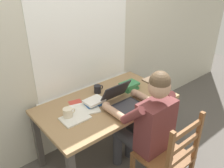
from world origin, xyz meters
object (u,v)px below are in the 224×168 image
wooden_chair (168,158)px  laptop (122,101)px  desk (107,109)px  computer_mouse (142,96)px  coffee_mug_dark (98,89)px  book_stack_main (130,86)px  coffee_mug_white (68,113)px  book_stack_side (94,102)px  seated_person (146,123)px  landscape_photo_print (75,102)px

wooden_chair → laptop: size_ratio=2.74×
desk → laptop: bearing=-60.4°
computer_mouse → coffee_mug_dark: coffee_mug_dark is taller
computer_mouse → book_stack_main: size_ratio=0.49×
laptop → coffee_mug_white: laptop is taller
desk → book_stack_side: book_stack_side is taller
seated_person → computer_mouse: seated_person is taller
seated_person → book_stack_side: bearing=114.4°
laptop → landscape_photo_print: 0.48m
wooden_chair → laptop: (-0.02, 0.60, 0.31)m
wooden_chair → landscape_photo_print: wooden_chair is taller
book_stack_side → coffee_mug_white: bearing=-176.0°
computer_mouse → coffee_mug_white: 0.80m
laptop → computer_mouse: (0.26, -0.03, -0.03)m
seated_person → laptop: seated_person is taller
book_stack_side → coffee_mug_dark: bearing=44.3°
book_stack_side → book_stack_main: bearing=0.1°
desk → computer_mouse: computer_mouse is taller
seated_person → book_stack_main: seated_person is taller
book_stack_main → coffee_mug_white: bearing=-178.4°
desk → book_stack_side: (-0.13, 0.04, 0.12)m
wooden_chair → computer_mouse: 0.68m
desk → computer_mouse: bearing=-26.8°
coffee_mug_white → book_stack_side: 0.31m
desk → wooden_chair: (0.10, -0.74, -0.17)m
wooden_chair → book_stack_side: 0.87m
laptop → book_stack_main: bearing=33.5°
computer_mouse → book_stack_main: book_stack_main is taller
coffee_mug_dark → landscape_photo_print: bearing=-177.2°
wooden_chair → seated_person: bearing=90.0°
coffee_mug_white → computer_mouse: bearing=-13.7°
desk → coffee_mug_dark: coffee_mug_dark is taller
coffee_mug_white → laptop: bearing=-17.4°
coffee_mug_white → book_stack_main: bearing=1.6°
book_stack_main → landscape_photo_print: size_ratio=1.55×
seated_person → book_stack_main: bearing=62.4°
wooden_chair → book_stack_side: size_ratio=4.54×
laptop → seated_person: bearing=-87.2°
seated_person → book_stack_side: (-0.23, 0.50, 0.07)m
desk → computer_mouse: 0.39m
wooden_chair → book_stack_side: (-0.23, 0.78, 0.29)m
coffee_mug_dark → landscape_photo_print: coffee_mug_dark is taller
coffee_mug_dark → book_stack_main: size_ratio=0.57×
seated_person → laptop: 0.33m
wooden_chair → coffee_mug_dark: 1.01m
wooden_chair → coffee_mug_white: 0.98m
book_stack_main → book_stack_side: 0.49m
book_stack_side → desk: bearing=-17.1°
landscape_photo_print → coffee_mug_dark: bearing=15.7°
book_stack_main → wooden_chair: bearing=-108.6°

